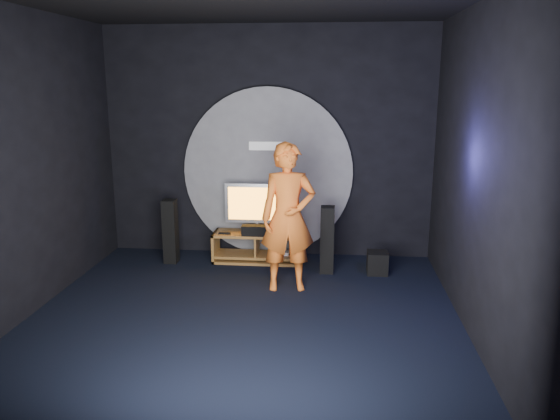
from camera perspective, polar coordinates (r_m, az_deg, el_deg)
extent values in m
plane|color=black|center=(6.46, -3.88, -11.22)|extent=(5.00, 5.00, 0.00)
cube|color=black|center=(8.40, -1.26, 7.00)|extent=(5.00, 0.04, 3.50)
cube|color=black|center=(3.56, -10.92, -2.11)|extent=(5.00, 0.04, 3.50)
cube|color=black|center=(6.82, -25.37, 4.23)|extent=(0.04, 5.00, 3.50)
cube|color=black|center=(6.05, 19.95, 3.69)|extent=(0.04, 5.00, 3.50)
cylinder|color=#515156|center=(8.40, -1.29, 3.90)|extent=(2.60, 0.08, 2.60)
cube|color=white|center=(8.29, -1.35, 6.71)|extent=(0.55, 0.03, 0.13)
cube|color=olive|center=(8.23, -2.44, -2.52)|extent=(1.31, 0.45, 0.04)
cube|color=olive|center=(8.33, -2.42, -4.71)|extent=(1.27, 0.42, 0.04)
cube|color=olive|center=(8.40, -6.74, -3.74)|extent=(0.04, 0.45, 0.45)
cube|color=olive|center=(8.23, 1.97, -4.02)|extent=(0.04, 0.45, 0.45)
cube|color=olive|center=(8.28, -2.43, -3.62)|extent=(0.03, 0.40, 0.29)
cube|color=olive|center=(8.35, -2.42, -5.23)|extent=(1.31, 0.45, 0.04)
cube|color=silver|center=(8.27, 0.19, -4.49)|extent=(0.22, 0.16, 0.05)
cube|color=#AAABB2|center=(8.29, -2.38, -2.12)|extent=(0.36, 0.22, 0.04)
cylinder|color=#AAABB2|center=(8.27, -2.38, -1.66)|extent=(0.07, 0.07, 0.10)
cube|color=#AAABB2|center=(8.18, -2.41, 0.71)|extent=(0.97, 0.06, 0.60)
cube|color=orange|center=(8.15, -2.44, 0.65)|extent=(0.86, 0.01, 0.49)
cube|color=black|center=(8.07, -2.59, -2.15)|extent=(0.40, 0.15, 0.15)
cube|color=black|center=(8.18, -5.80, -2.44)|extent=(0.18, 0.05, 0.02)
cube|color=black|center=(8.33, -11.38, -2.20)|extent=(0.19, 0.21, 0.97)
cube|color=black|center=(7.77, 4.95, -3.12)|extent=(0.19, 0.21, 0.97)
cube|color=black|center=(7.91, 10.14, -5.45)|extent=(0.29, 0.29, 0.32)
imported|color=#D65F1D|center=(7.02, 0.85, -0.77)|extent=(0.77, 0.57, 1.93)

